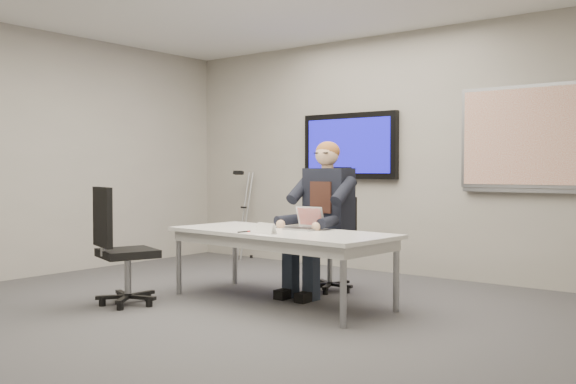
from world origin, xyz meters
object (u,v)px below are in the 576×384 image
Objects in this scene: office_chair_far at (332,261)px; seated_person at (317,233)px; conference_table at (280,239)px; office_chair_near at (123,268)px; laptop at (305,224)px.

office_chair_far is 0.40m from seated_person.
office_chair_far reaches higher than conference_table.
office_chair_far is 0.88× the size of office_chair_near.
seated_person reaches higher than laptop.
office_chair_near is (-1.03, -0.96, -0.25)m from conference_table.
office_chair_far is (0.04, 0.79, -0.29)m from conference_table.
seated_person reaches higher than conference_table.
office_chair_near is at bearing -125.27° from office_chair_far.
conference_table is 1.47× the size of seated_person.
seated_person reaches higher than office_chair_far.
conference_table is 0.84m from office_chair_far.
office_chair_near is at bearing -133.25° from conference_table.
laptop is (0.08, -0.55, 0.42)m from office_chair_far.
office_chair_far is 0.63× the size of seated_person.
seated_person is 5.02× the size of laptop.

